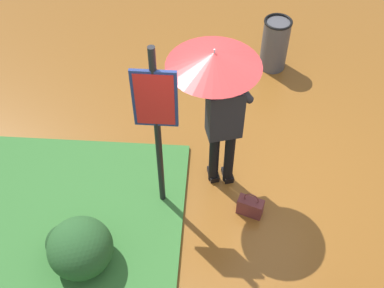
% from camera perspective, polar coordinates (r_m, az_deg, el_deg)
% --- Properties ---
extents(ground_plane, '(18.00, 18.00, 0.00)m').
position_cam_1_polar(ground_plane, '(6.14, 5.48, -4.45)').
color(ground_plane, brown).
extents(person_with_umbrella, '(0.96, 0.96, 2.04)m').
position_cam_1_polar(person_with_umbrella, '(5.00, 3.15, 6.67)').
color(person_with_umbrella, black).
rests_on(person_with_umbrella, ground_plane).
extents(info_sign_post, '(0.44, 0.07, 2.30)m').
position_cam_1_polar(info_sign_post, '(4.84, -4.20, 3.14)').
color(info_sign_post, black).
rests_on(info_sign_post, ground_plane).
extents(handbag, '(0.33, 0.23, 0.37)m').
position_cam_1_polar(handbag, '(5.78, 6.85, -7.29)').
color(handbag, brown).
rests_on(handbag, ground_plane).
extents(trash_bin, '(0.42, 0.42, 0.83)m').
position_cam_1_polar(trash_bin, '(7.52, 9.70, 11.48)').
color(trash_bin, '#4C4C51').
rests_on(trash_bin, ground_plane).
extents(shrub_cluster, '(0.77, 0.70, 0.63)m').
position_cam_1_polar(shrub_cluster, '(5.41, -13.31, -11.68)').
color(shrub_cluster, '#285628').
rests_on(shrub_cluster, ground_plane).
extents(leaf_pile_near_person, '(0.58, 0.46, 0.13)m').
position_cam_1_polar(leaf_pile_near_person, '(7.67, 1.84, 9.65)').
color(leaf_pile_near_person, '#C68428').
rests_on(leaf_pile_near_person, ground_plane).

